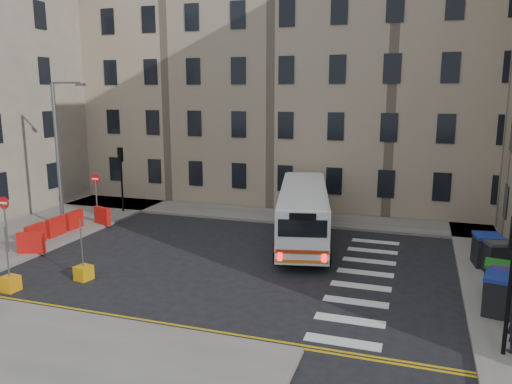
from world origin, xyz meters
The scene contains 19 objects.
ground centered at (0.00, 0.00, 0.00)m, with size 120.00×120.00×0.00m, color black.
pavement_north centered at (-6.00, 8.60, 0.07)m, with size 36.00×3.20×0.15m, color slate.
pavement_east centered at (9.00, 4.00, 0.07)m, with size 2.40×26.00×0.15m, color slate.
pavement_west centered at (-14.00, 1.00, 0.07)m, with size 6.00×22.00×0.15m, color slate.
terrace_north centered at (-7.00, 15.50, 8.62)m, with size 38.30×10.80×17.20m.
traffic_light_east centered at (8.60, -5.50, 2.87)m, with size 0.28×0.22×4.10m.
traffic_light_nw centered at (-12.00, 6.50, 2.87)m, with size 0.28×0.22×4.10m.
streetlamp centered at (-13.00, 2.00, 4.34)m, with size 0.50×0.22×8.14m.
no_entry_north centered at (-12.50, 4.50, 2.08)m, with size 0.60×0.08×3.00m.
no_entry_south centered at (-12.50, -2.50, 2.08)m, with size 0.60×0.08×3.00m.
roadworks_barriers centered at (-11.84, 0.50, 0.65)m, with size 1.66×6.26×1.00m.
bus centered at (0.36, 4.17, 1.61)m, with size 4.52×10.51×2.79m.
wheelie_bin_a centered at (8.85, -2.56, 0.85)m, with size 1.32×1.45×1.39m.
wheelie_bin_b centered at (9.14, -1.68, 0.78)m, with size 1.05×1.19×1.25m.
wheelie_bin_c centered at (9.00, -0.65, 0.76)m, with size 1.11×1.23×1.21m.
wheelie_bin_d centered at (9.25, 2.00, 0.84)m, with size 1.42×1.52×1.36m.
wheelie_bin_e centered at (8.98, 2.64, 0.86)m, with size 1.26×1.40×1.40m.
bollard_yellow centered at (-7.01, -4.09, 0.30)m, with size 0.60×0.60×0.60m, color #D3960B.
bollard_chevron centered at (-8.98, -6.00, 0.30)m, with size 0.60×0.60×0.60m, color orange.
Camera 1 is at (5.95, -20.44, 7.64)m, focal length 35.00 mm.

